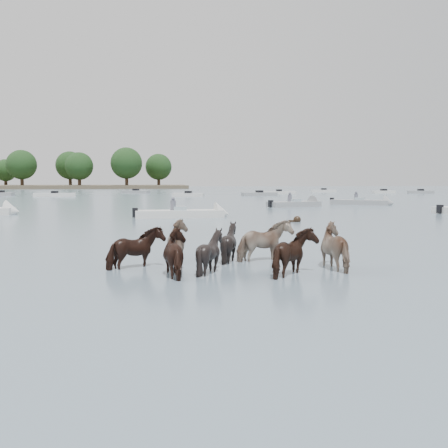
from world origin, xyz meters
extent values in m
plane|color=slate|center=(0.00, 0.00, 0.00)|extent=(400.00, 400.00, 0.00)
imported|color=black|center=(-1.41, 1.68, 0.45)|extent=(1.73, 1.48, 1.34)
imported|color=gray|center=(-0.05, 2.95, 0.48)|extent=(1.76, 1.83, 1.42)
imported|color=black|center=(1.30, 2.48, 0.46)|extent=(1.61, 1.56, 1.36)
imported|color=#A2826E|center=(2.32, 2.38, 0.49)|extent=(1.87, 1.39, 1.44)
imported|color=black|center=(-0.24, 0.52, 0.46)|extent=(1.71, 1.77, 1.37)
imported|color=black|center=(0.53, 0.73, 0.44)|extent=(1.50, 1.42, 1.34)
imported|color=black|center=(2.55, 0.06, 0.47)|extent=(1.63, 1.75, 1.39)
imported|color=#85725A|center=(4.09, 0.88, 0.51)|extent=(1.80, 1.88, 1.46)
sphere|color=black|center=(7.34, 15.78, 0.12)|extent=(0.44, 0.44, 0.44)
cube|color=black|center=(7.09, 15.78, 0.02)|extent=(0.50, 0.22, 0.18)
cone|color=silver|center=(-10.63, 24.86, 0.20)|extent=(1.00, 1.66, 1.60)
cube|color=silver|center=(0.81, 20.21, 0.20)|extent=(5.70, 1.89, 0.55)
cone|color=silver|center=(3.62, 20.36, 0.20)|extent=(0.98, 1.64, 1.60)
cube|color=#99ADB7|center=(0.81, 20.21, 0.55)|extent=(0.86, 1.16, 0.35)
cube|color=black|center=(-1.99, 20.07, 0.35)|extent=(0.37, 0.37, 0.60)
cylinder|color=#595966|center=(0.41, 20.21, 0.75)|extent=(0.36, 0.36, 0.70)
sphere|color=#595966|center=(0.41, 20.21, 1.20)|extent=(0.24, 0.24, 0.24)
cube|color=gray|center=(11.90, 32.04, 0.20)|extent=(5.31, 3.22, 0.55)
cone|color=gray|center=(14.28, 32.89, 0.20)|extent=(1.39, 1.81, 1.60)
cube|color=#99ADB7|center=(11.90, 32.04, 0.55)|extent=(1.13, 1.32, 0.35)
cube|color=black|center=(9.51, 31.18, 0.35)|extent=(0.45, 0.45, 0.60)
cylinder|color=#595966|center=(11.50, 32.04, 0.75)|extent=(0.36, 0.36, 0.70)
sphere|color=#595966|center=(11.50, 32.04, 1.20)|extent=(0.24, 0.24, 0.24)
cube|color=black|center=(19.50, 21.11, 0.35)|extent=(0.43, 0.43, 0.60)
cube|color=gray|center=(19.47, 34.93, 0.20)|extent=(5.48, 4.55, 0.55)
cone|color=gray|center=(21.75, 33.31, 0.20)|extent=(1.66, 1.83, 1.60)
cube|color=#99ADB7|center=(19.47, 34.93, 0.55)|extent=(1.30, 1.38, 0.35)
cube|color=black|center=(17.20, 36.56, 0.35)|extent=(0.49, 0.49, 0.60)
cylinder|color=#595966|center=(19.07, 34.93, 0.75)|extent=(0.36, 0.36, 0.70)
sphere|color=#595966|center=(19.07, 34.93, 1.20)|extent=(0.24, 0.24, 0.24)
cube|color=gray|center=(-24.67, 71.37, 0.22)|extent=(4.21, 2.07, 0.60)
cube|color=black|center=(-24.67, 71.37, 0.60)|extent=(1.14, 1.14, 0.50)
cube|color=silver|center=(-15.31, 65.64, 0.22)|extent=(6.11, 2.07, 0.60)
cube|color=black|center=(-15.31, 65.64, 0.60)|extent=(1.09, 1.09, 0.50)
cube|color=gray|center=(-3.91, 84.32, 0.22)|extent=(5.51, 3.55, 0.60)
cube|color=black|center=(-3.91, 84.32, 0.60)|extent=(1.32, 1.32, 0.50)
cube|color=silver|center=(4.50, 62.52, 0.22)|extent=(4.86, 2.58, 0.60)
cube|color=black|center=(4.50, 62.52, 0.60)|extent=(1.21, 1.21, 0.50)
cube|color=gray|center=(15.99, 65.45, 0.22)|extent=(5.82, 2.28, 0.60)
cube|color=black|center=(15.99, 65.45, 0.60)|extent=(1.13, 1.13, 0.50)
cube|color=silver|center=(21.40, 74.00, 0.22)|extent=(6.08, 2.57, 0.60)
cube|color=black|center=(21.40, 74.00, 0.60)|extent=(1.17, 1.17, 0.50)
cube|color=silver|center=(34.00, 86.20, 0.22)|extent=(5.20, 2.27, 0.60)
cube|color=black|center=(34.00, 86.20, 0.60)|extent=(1.14, 1.14, 0.50)
cube|color=silver|center=(41.97, 75.88, 0.22)|extent=(4.09, 1.68, 0.60)
cube|color=black|center=(41.97, 75.88, 0.60)|extent=(1.04, 1.04, 0.50)
cube|color=gray|center=(49.06, 75.29, 0.22)|extent=(4.78, 2.48, 0.60)
cube|color=black|center=(49.06, 75.29, 0.60)|extent=(1.20, 1.20, 0.50)
cylinder|color=#382619|center=(-47.35, 157.14, 1.59)|extent=(1.00, 1.00, 3.18)
sphere|color=black|center=(-47.35, 157.14, 5.74)|extent=(7.07, 7.07, 7.07)
cylinder|color=#382619|center=(-39.29, 144.71, 1.98)|extent=(1.00, 1.00, 3.96)
sphere|color=black|center=(-39.29, 144.71, 7.15)|extent=(8.80, 8.80, 8.80)
cylinder|color=#382619|center=(-27.01, 155.54, 2.03)|extent=(1.00, 1.00, 4.06)
sphere|color=black|center=(-27.01, 155.54, 7.33)|extent=(9.03, 9.03, 9.03)
cylinder|color=#382619|center=(-22.32, 142.63, 1.87)|extent=(1.00, 1.00, 3.73)
sphere|color=black|center=(-22.32, 142.63, 6.74)|extent=(8.30, 8.30, 8.30)
cylinder|color=#382619|center=(-8.36, 142.19, 2.13)|extent=(1.00, 1.00, 4.26)
sphere|color=black|center=(-8.36, 142.19, 7.69)|extent=(9.46, 9.46, 9.46)
cylinder|color=#382619|center=(1.41, 151.42, 1.90)|extent=(1.00, 1.00, 3.79)
sphere|color=black|center=(1.41, 151.42, 6.85)|extent=(8.43, 8.43, 8.43)
camera|label=1|loc=(-0.95, -11.85, 2.36)|focal=39.91mm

